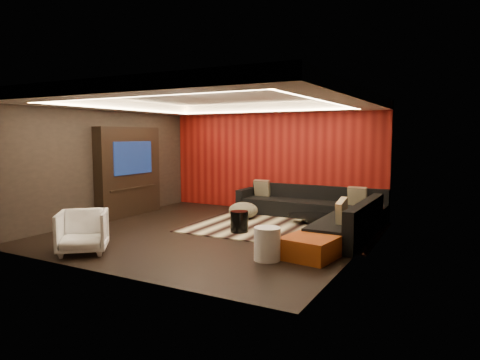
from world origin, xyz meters
The scene contains 26 objects.
floor centered at (0.00, 0.00, -0.01)m, with size 6.00×6.00×0.02m, color black.
ceiling centered at (0.00, 0.00, 2.81)m, with size 6.00×6.00×0.02m, color silver.
wall_back centered at (0.00, 3.01, 1.40)m, with size 6.00×0.02×2.80m, color black.
wall_left centered at (-3.01, 0.00, 1.40)m, with size 0.02×6.00×2.80m, color black.
wall_right centered at (3.01, 0.00, 1.40)m, with size 0.02×6.00×2.80m, color black.
red_feature_wall centered at (0.00, 2.97, 1.40)m, with size 5.98×0.05×2.78m, color #6B0C0A.
soffit_back centered at (0.00, 2.70, 2.69)m, with size 6.00×0.60×0.22m, color silver.
soffit_front centered at (0.00, -2.70, 2.69)m, with size 6.00×0.60×0.22m, color silver.
soffit_left centered at (-2.70, 0.00, 2.69)m, with size 0.60×4.80×0.22m, color silver.
soffit_right centered at (2.70, 0.00, 2.69)m, with size 0.60×4.80×0.22m, color silver.
cove_back centered at (0.00, 2.36, 2.60)m, with size 4.80×0.08×0.04m, color #FFD899.
cove_front centered at (0.00, -2.36, 2.60)m, with size 4.80×0.08×0.04m, color #FFD899.
cove_left centered at (-2.36, 0.00, 2.60)m, with size 0.08×4.80×0.04m, color #FFD899.
cove_right centered at (2.36, 0.00, 2.60)m, with size 0.08×4.80×0.04m, color #FFD899.
tv_surround centered at (-2.85, 0.60, 1.10)m, with size 0.30×2.00×2.20m, color black.
tv_screen centered at (-2.69, 0.60, 1.45)m, with size 0.04×1.30×0.80m, color black.
tv_shelf centered at (-2.69, 0.60, 0.70)m, with size 0.04×1.60×0.04m, color black.
rug centered at (1.14, 1.15, 0.01)m, with size 4.00×3.00×0.02m, color beige.
coffee_table centered at (1.58, 1.76, 0.12)m, with size 1.21×1.21×0.20m, color black.
drum_stool centered at (0.49, 0.22, 0.24)m, with size 0.37×0.37×0.43m, color black.
striped_pouf centered at (-0.12, 1.53, 0.21)m, with size 0.70×0.70×0.39m, color beige.
white_side_table centered at (1.81, -1.26, 0.27)m, with size 0.43×0.43×0.53m, color white.
orange_ottoman centered at (2.37, -0.85, 0.18)m, with size 0.79×0.79×0.35m, color #A34115.
armchair centered at (-1.14, -2.37, 0.37)m, with size 0.78×0.80×0.73m, color white.
sectional_sofa centered at (1.73, 1.86, 0.26)m, with size 3.65×3.50×0.75m.
throw_pillows centered at (1.59, 1.80, 0.62)m, with size 3.05×2.79×0.50m.
Camera 1 is at (4.63, -7.37, 2.00)m, focal length 32.00 mm.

